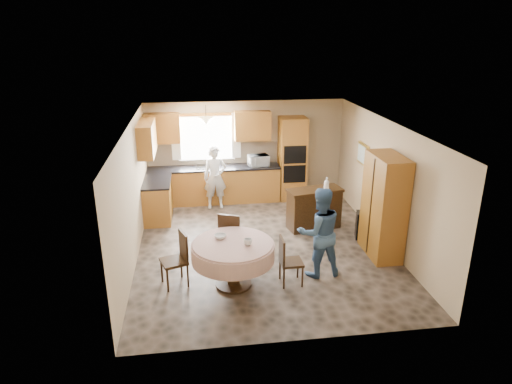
{
  "coord_description": "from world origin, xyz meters",
  "views": [
    {
      "loc": [
        -1.3,
        -8.27,
        4.22
      ],
      "look_at": [
        -0.11,
        0.3,
        1.08
      ],
      "focal_mm": 32.0,
      "sensor_mm": 36.0,
      "label": 1
    }
  ],
  "objects_px": {
    "cupboard": "(384,206)",
    "oven_tower": "(292,159)",
    "chair_left": "(178,256)",
    "chair_right": "(287,259)",
    "chair_back": "(231,235)",
    "dining_table": "(233,252)",
    "person_sink": "(215,177)",
    "person_dining": "(319,232)",
    "sideboard": "(314,210)"
  },
  "relations": [
    {
      "from": "chair_back",
      "to": "chair_right",
      "type": "bearing_deg",
      "value": 154.45
    },
    {
      "from": "oven_tower",
      "to": "cupboard",
      "type": "xyz_separation_m",
      "value": [
        1.07,
        -3.31,
        -0.06
      ]
    },
    {
      "from": "chair_back",
      "to": "person_sink",
      "type": "xyz_separation_m",
      "value": [
        -0.13,
        2.82,
        0.22
      ]
    },
    {
      "from": "person_dining",
      "to": "chair_back",
      "type": "bearing_deg",
      "value": -29.84
    },
    {
      "from": "chair_back",
      "to": "person_dining",
      "type": "bearing_deg",
      "value": 176.22
    },
    {
      "from": "person_dining",
      "to": "person_sink",
      "type": "bearing_deg",
      "value": -70.05
    },
    {
      "from": "oven_tower",
      "to": "chair_right",
      "type": "height_order",
      "value": "oven_tower"
    },
    {
      "from": "sideboard",
      "to": "person_sink",
      "type": "xyz_separation_m",
      "value": [
        -2.08,
        1.53,
        0.35
      ]
    },
    {
      "from": "cupboard",
      "to": "chair_right",
      "type": "relative_size",
      "value": 2.3
    },
    {
      "from": "person_dining",
      "to": "chair_right",
      "type": "bearing_deg",
      "value": 16.71
    },
    {
      "from": "dining_table",
      "to": "person_dining",
      "type": "bearing_deg",
      "value": 6.31
    },
    {
      "from": "chair_right",
      "to": "dining_table",
      "type": "bearing_deg",
      "value": 84.11
    },
    {
      "from": "cupboard",
      "to": "person_sink",
      "type": "bearing_deg",
      "value": 136.31
    },
    {
      "from": "cupboard",
      "to": "person_sink",
      "type": "xyz_separation_m",
      "value": [
        -3.06,
        2.92,
        -0.23
      ]
    },
    {
      "from": "sideboard",
      "to": "chair_right",
      "type": "bearing_deg",
      "value": -126.85
    },
    {
      "from": "oven_tower",
      "to": "chair_right",
      "type": "bearing_deg",
      "value": -103.08
    },
    {
      "from": "cupboard",
      "to": "person_sink",
      "type": "height_order",
      "value": "cupboard"
    },
    {
      "from": "cupboard",
      "to": "person_dining",
      "type": "relative_size",
      "value": 1.21
    },
    {
      "from": "sideboard",
      "to": "cupboard",
      "type": "relative_size",
      "value": 0.6
    },
    {
      "from": "sideboard",
      "to": "person_dining",
      "type": "xyz_separation_m",
      "value": [
        -0.44,
        -1.99,
        0.4
      ]
    },
    {
      "from": "chair_left",
      "to": "chair_right",
      "type": "bearing_deg",
      "value": 63.08
    },
    {
      "from": "sideboard",
      "to": "dining_table",
      "type": "height_order",
      "value": "sideboard"
    },
    {
      "from": "oven_tower",
      "to": "chair_left",
      "type": "distance_m",
      "value": 4.83
    },
    {
      "from": "dining_table",
      "to": "person_dining",
      "type": "xyz_separation_m",
      "value": [
        1.54,
        0.17,
        0.2
      ]
    },
    {
      "from": "chair_right",
      "to": "person_dining",
      "type": "height_order",
      "value": "person_dining"
    },
    {
      "from": "chair_back",
      "to": "chair_right",
      "type": "height_order",
      "value": "chair_back"
    },
    {
      "from": "chair_back",
      "to": "chair_right",
      "type": "relative_size",
      "value": 1.15
    },
    {
      "from": "chair_right",
      "to": "oven_tower",
      "type": "bearing_deg",
      "value": -14.38
    },
    {
      "from": "sideboard",
      "to": "person_dining",
      "type": "bearing_deg",
      "value": -114.07
    },
    {
      "from": "dining_table",
      "to": "chair_left",
      "type": "bearing_deg",
      "value": 168.67
    },
    {
      "from": "sideboard",
      "to": "cupboard",
      "type": "xyz_separation_m",
      "value": [
        0.98,
        -1.39,
        0.58
      ]
    },
    {
      "from": "chair_right",
      "to": "person_sink",
      "type": "relative_size",
      "value": 0.56
    },
    {
      "from": "chair_left",
      "to": "person_dining",
      "type": "height_order",
      "value": "person_dining"
    },
    {
      "from": "chair_back",
      "to": "person_sink",
      "type": "bearing_deg",
      "value": -66.24
    },
    {
      "from": "dining_table",
      "to": "chair_back",
      "type": "height_order",
      "value": "chair_back"
    },
    {
      "from": "cupboard",
      "to": "chair_back",
      "type": "xyz_separation_m",
      "value": [
        -2.92,
        0.1,
        -0.45
      ]
    },
    {
      "from": "oven_tower",
      "to": "sideboard",
      "type": "height_order",
      "value": "oven_tower"
    },
    {
      "from": "oven_tower",
      "to": "dining_table",
      "type": "height_order",
      "value": "oven_tower"
    },
    {
      "from": "cupboard",
      "to": "dining_table",
      "type": "height_order",
      "value": "cupboard"
    },
    {
      "from": "oven_tower",
      "to": "chair_right",
      "type": "distance_m",
      "value": 4.3
    },
    {
      "from": "dining_table",
      "to": "person_sink",
      "type": "relative_size",
      "value": 0.91
    },
    {
      "from": "oven_tower",
      "to": "chair_left",
      "type": "relative_size",
      "value": 2.22
    },
    {
      "from": "chair_right",
      "to": "person_sink",
      "type": "distance_m",
      "value": 3.91
    },
    {
      "from": "chair_right",
      "to": "chair_back",
      "type": "bearing_deg",
      "value": 42.11
    },
    {
      "from": "cupboard",
      "to": "person_dining",
      "type": "distance_m",
      "value": 1.55
    },
    {
      "from": "cupboard",
      "to": "oven_tower",
      "type": "bearing_deg",
      "value": 107.91
    },
    {
      "from": "cupboard",
      "to": "chair_back",
      "type": "bearing_deg",
      "value": 178.02
    },
    {
      "from": "chair_left",
      "to": "chair_right",
      "type": "height_order",
      "value": "chair_left"
    },
    {
      "from": "cupboard",
      "to": "person_sink",
      "type": "relative_size",
      "value": 1.29
    },
    {
      "from": "oven_tower",
      "to": "person_sink",
      "type": "bearing_deg",
      "value": -168.9
    }
  ]
}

